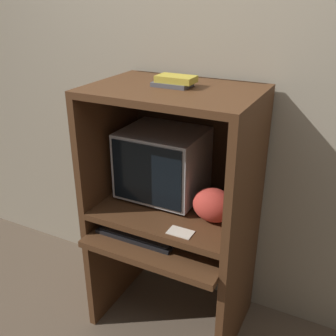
% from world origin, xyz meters
% --- Properties ---
extents(wall_back, '(6.00, 0.06, 2.60)m').
position_xyz_m(wall_back, '(0.00, 0.66, 1.30)').
color(wall_back, gray).
rests_on(wall_back, ground_plane).
extents(desk_base, '(0.85, 0.67, 0.66)m').
position_xyz_m(desk_base, '(0.00, 0.25, 0.40)').
color(desk_base, '#4C2D19').
rests_on(desk_base, ground_plane).
extents(desk_monitor_shelf, '(0.85, 0.60, 0.13)m').
position_xyz_m(desk_monitor_shelf, '(0.00, 0.30, 0.76)').
color(desk_monitor_shelf, '#4C2D19').
rests_on(desk_monitor_shelf, desk_base).
extents(hutch_upper, '(0.85, 0.60, 0.66)m').
position_xyz_m(hutch_upper, '(0.00, 0.33, 1.22)').
color(hutch_upper, '#4C2D19').
rests_on(hutch_upper, desk_monitor_shelf).
extents(crt_monitor, '(0.45, 0.38, 0.39)m').
position_xyz_m(crt_monitor, '(-0.11, 0.38, 1.00)').
color(crt_monitor, '#B2B2B7').
rests_on(crt_monitor, desk_monitor_shelf).
extents(keyboard, '(0.45, 0.14, 0.03)m').
position_xyz_m(keyboard, '(-0.12, 0.11, 0.68)').
color(keyboard, black).
rests_on(keyboard, desk_base).
extents(mouse, '(0.06, 0.04, 0.03)m').
position_xyz_m(mouse, '(0.16, 0.13, 0.68)').
color(mouse, '#28282B').
rests_on(mouse, desk_base).
extents(snack_bag, '(0.22, 0.16, 0.18)m').
position_xyz_m(snack_bag, '(0.25, 0.26, 0.88)').
color(snack_bag, '#BC382D').
rests_on(snack_bag, desk_monitor_shelf).
extents(book_stack, '(0.20, 0.12, 0.05)m').
position_xyz_m(book_stack, '(-0.01, 0.32, 1.48)').
color(book_stack, '#4C4C51').
rests_on(book_stack, hutch_upper).
extents(paper_card, '(0.13, 0.08, 0.00)m').
position_xyz_m(paper_card, '(0.15, 0.08, 0.80)').
color(paper_card, beige).
rests_on(paper_card, desk_monitor_shelf).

